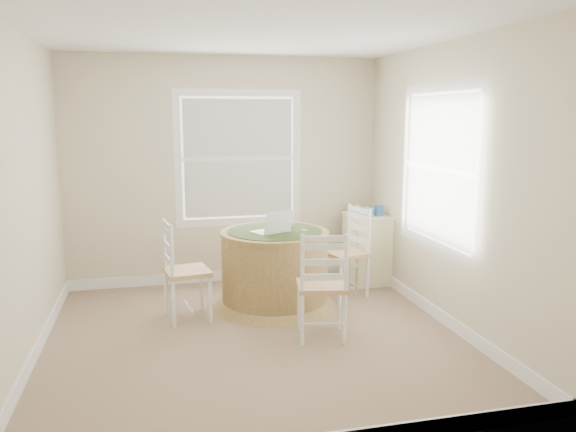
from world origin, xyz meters
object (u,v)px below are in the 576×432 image
object	(u,v)px
laptop	(273,229)
chair_near	(322,285)
round_table	(275,265)
corner_chest	(366,248)
chair_left	(187,271)
chair_right	(345,253)

from	to	relation	value
laptop	chair_near	bearing A→B (deg)	81.32
round_table	chair_near	distance (m)	0.94
round_table	chair_near	bearing A→B (deg)	-87.51
corner_chest	round_table	bearing A→B (deg)	-153.79
round_table	corner_chest	size ratio (longest dim) A/B	1.60
chair_near	round_table	bearing A→B (deg)	-65.87
chair_left	laptop	xyz separation A→B (m)	(0.86, 0.11, 0.34)
round_table	chair_right	xyz separation A→B (m)	(0.81, 0.16, 0.05)
laptop	chair_left	bearing A→B (deg)	-18.41
chair_left	corner_chest	distance (m)	2.26
corner_chest	chair_near	bearing A→B (deg)	-123.44
round_table	chair_left	bearing A→B (deg)	179.78
round_table	laptop	distance (m)	0.40
round_table	chair_near	size ratio (longest dim) A/B	1.35
round_table	corner_chest	distance (m)	1.37
chair_right	chair_near	bearing A→B (deg)	-43.16
round_table	corner_chest	bearing A→B (deg)	14.82
round_table	chair_right	bearing A→B (deg)	-0.02
chair_left	chair_right	xyz separation A→B (m)	(1.70, 0.33, 0.00)
chair_left	laptop	size ratio (longest dim) A/B	2.16
chair_right	round_table	bearing A→B (deg)	-93.29
chair_right	laptop	bearing A→B (deg)	-89.53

